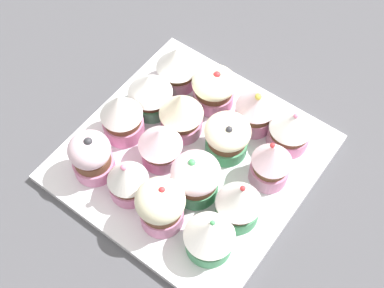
{
  "coord_description": "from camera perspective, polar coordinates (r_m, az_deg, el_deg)",
  "views": [
    {
      "loc": [
        -21.6,
        29.04,
        62.47
      ],
      "look_at": [
        0.0,
        0.0,
        4.2
      ],
      "focal_mm": 47.9,
      "sensor_mm": 36.0,
      "label": 1
    }
  ],
  "objects": [
    {
      "name": "baking_tray",
      "position": [
        0.72,
        -0.0,
        -1.52
      ],
      "size": [
        31.67,
        31.67,
        1.2
      ],
      "color": "silver",
      "rests_on": "ground_plane"
    },
    {
      "name": "cupcake_15",
      "position": [
        0.68,
        -11.16,
        -1.29
      ],
      "size": [
        5.61,
        5.61,
        7.71
      ],
      "color": "pink",
      "rests_on": "baking_tray"
    },
    {
      "name": "cupcake_6",
      "position": [
        0.7,
        -1.2,
        3.55
      ],
      "size": [
        6.2,
        6.2,
        7.74
      ],
      "color": "pink",
      "rests_on": "baking_tray"
    },
    {
      "name": "cupcake_2",
      "position": [
        0.74,
        2.46,
        6.2
      ],
      "size": [
        6.41,
        6.41,
        6.42
      ],
      "color": "pink",
      "rests_on": "baking_tray"
    },
    {
      "name": "cupcake_7",
      "position": [
        0.73,
        -4.68,
        5.82
      ],
      "size": [
        6.44,
        6.44,
        7.05
      ],
      "color": "#4C9E6B",
      "rests_on": "baking_tray"
    },
    {
      "name": "cupcake_12",
      "position": [
        0.62,
        1.95,
        -10.15
      ],
      "size": [
        6.33,
        6.33,
        6.97
      ],
      "color": "#4C9E6B",
      "rests_on": "baking_tray"
    },
    {
      "name": "cupcake_11",
      "position": [
        0.7,
        -7.85,
        3.21
      ],
      "size": [
        5.87,
        5.87,
        8.19
      ],
      "color": "pink",
      "rests_on": "baking_tray"
    },
    {
      "name": "ground_plane",
      "position": [
        0.73,
        -0.0,
        -2.35
      ],
      "size": [
        180.0,
        180.0,
        3.0
      ],
      "primitive_type": "cube",
      "color": "#4C4C51"
    },
    {
      "name": "cupcake_5",
      "position": [
        0.69,
        3.94,
        0.82
      ],
      "size": [
        6.31,
        6.31,
        6.69
      ],
      "color": "#4C9E6B",
      "rests_on": "baking_tray"
    },
    {
      "name": "cupcake_3",
      "position": [
        0.76,
        -1.66,
        8.76
      ],
      "size": [
        6.26,
        6.26,
        7.22
      ],
      "color": "pink",
      "rests_on": "baking_tray"
    },
    {
      "name": "cupcake_13",
      "position": [
        0.63,
        -3.49,
        -6.86
      ],
      "size": [
        6.22,
        6.22,
        7.94
      ],
      "color": "pink",
      "rests_on": "baking_tray"
    },
    {
      "name": "cupcake_10",
      "position": [
        0.68,
        -3.54,
        -0.05
      ],
      "size": [
        6.0,
        6.0,
        6.77
      ],
      "color": "pink",
      "rests_on": "baking_tray"
    },
    {
      "name": "cupcake_9",
      "position": [
        0.65,
        0.42,
        -3.78
      ],
      "size": [
        6.42,
        6.42,
        7.33
      ],
      "color": "#4C9E6B",
      "rests_on": "baking_tray"
    },
    {
      "name": "cupcake_1",
      "position": [
        0.72,
        7.11,
        3.95
      ],
      "size": [
        5.76,
        5.76,
        7.51
      ],
      "color": "pink",
      "rests_on": "baking_tray"
    },
    {
      "name": "cupcake_4",
      "position": [
        0.67,
        8.8,
        -2.15
      ],
      "size": [
        5.31,
        5.31,
        7.58
      ],
      "color": "pink",
      "rests_on": "baking_tray"
    },
    {
      "name": "cupcake_8",
      "position": [
        0.64,
        5.24,
        -6.45
      ],
      "size": [
        5.85,
        5.85,
        7.95
      ],
      "color": "#4C9E6B",
      "rests_on": "baking_tray"
    },
    {
      "name": "cupcake_0",
      "position": [
        0.71,
        10.91,
        1.66
      ],
      "size": [
        5.98,
        5.98,
        6.76
      ],
      "color": "pink",
      "rests_on": "baking_tray"
    },
    {
      "name": "cupcake_14",
      "position": [
        0.66,
        -7.18,
        -3.8
      ],
      "size": [
        5.4,
        5.4,
        7.42
      ],
      "color": "pink",
      "rests_on": "baking_tray"
    }
  ]
}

